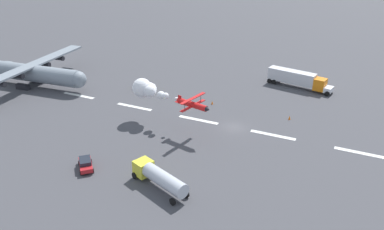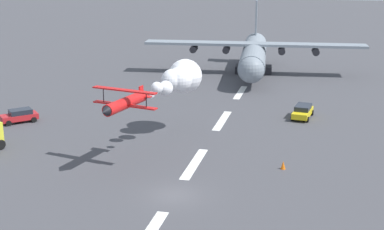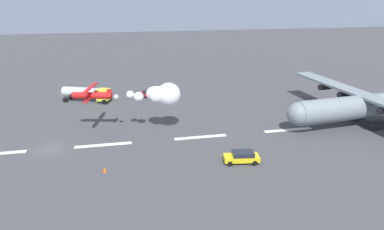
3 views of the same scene
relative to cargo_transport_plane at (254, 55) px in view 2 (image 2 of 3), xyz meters
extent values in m
plane|color=#424247|center=(-47.89, 0.24, -3.33)|extent=(440.00, 440.00, 0.00)
cube|color=white|center=(-40.72, 0.24, -3.33)|extent=(8.00, 0.90, 0.01)
cube|color=white|center=(-26.39, 0.24, -3.33)|extent=(8.00, 0.90, 0.01)
cube|color=white|center=(-12.06, 0.24, -3.33)|extent=(8.00, 0.90, 0.01)
cylinder|color=gray|center=(1.04, 0.10, -0.19)|extent=(24.93, 6.22, 3.88)
sphere|color=gray|center=(-11.24, -1.08, -0.19)|extent=(3.69, 3.69, 3.69)
cube|color=gray|center=(1.04, 0.10, 1.55)|extent=(6.55, 35.31, 0.40)
cylinder|color=black|center=(-0.28, 9.69, 0.65)|extent=(2.49, 1.32, 1.10)
cylinder|color=black|center=(0.22, 4.44, 0.65)|extent=(2.49, 1.32, 1.10)
cylinder|color=black|center=(1.06, -4.31, 0.65)|extent=(2.49, 1.32, 1.10)
cylinder|color=black|center=(1.57, -9.56, 0.65)|extent=(2.49, 1.32, 1.10)
cube|color=gray|center=(11.35, 1.09, 4.75)|extent=(2.82, 0.57, 6.00)
cube|color=gray|center=(11.35, 1.09, 0.11)|extent=(2.85, 9.15, 0.24)
cube|color=black|center=(2.27, -2.23, -2.73)|extent=(3.28, 1.30, 1.20)
cube|color=black|center=(1.80, 2.62, -2.73)|extent=(3.28, 1.30, 1.20)
cylinder|color=red|center=(-42.17, 6.18, 2.45)|extent=(6.05, 2.29, 1.04)
cube|color=red|center=(-42.36, 6.22, 2.30)|extent=(1.97, 6.34, 0.12)
cube|color=red|center=(-42.36, 6.22, 3.66)|extent=(1.97, 6.34, 0.12)
cylinder|color=black|center=(-42.84, 4.05, 2.98)|extent=(0.08, 0.08, 1.36)
cylinder|color=black|center=(-41.89, 8.40, 2.98)|extent=(0.08, 0.08, 1.36)
cube|color=red|center=(-39.55, 5.61, 2.90)|extent=(0.71, 0.25, 1.10)
cube|color=red|center=(-39.55, 5.61, 2.50)|extent=(1.01, 2.08, 0.08)
cone|color=black|center=(-45.42, 6.90, 2.45)|extent=(0.87, 1.01, 0.88)
sphere|color=white|center=(-38.56, 4.99, 2.37)|extent=(0.70, 0.70, 0.70)
sphere|color=white|center=(-36.43, 5.03, 2.58)|extent=(1.21, 1.21, 1.21)
sphere|color=white|center=(-35.19, 4.51, 2.30)|extent=(1.51, 1.51, 1.51)
sphere|color=white|center=(-32.90, 4.43, 2.67)|extent=(2.28, 2.28, 2.28)
sphere|color=white|center=(-32.40, 3.75, 2.67)|extent=(2.66, 2.66, 2.66)
sphere|color=white|center=(-30.65, 3.59, 2.67)|extent=(3.63, 3.63, 3.63)
cylinder|color=black|center=(-41.33, 19.69, -2.83)|extent=(1.05, 0.66, 1.00)
cube|color=yellow|center=(-23.08, -8.76, -2.69)|extent=(4.71, 2.41, 0.65)
cube|color=#1E232D|center=(-22.88, -8.78, -2.09)|extent=(2.91, 2.02, 0.55)
cylinder|color=black|center=(-24.77, -9.43, -3.01)|extent=(0.66, 0.31, 0.64)
cylinder|color=black|center=(-21.65, -9.87, -3.01)|extent=(0.66, 0.31, 0.64)
cylinder|color=black|center=(-24.52, -7.64, -3.01)|extent=(0.66, 0.31, 0.64)
cylinder|color=black|center=(-21.39, -8.09, -3.01)|extent=(0.66, 0.31, 0.64)
cube|color=#B21E23|center=(-32.37, 22.80, -2.69)|extent=(4.11, 4.17, 0.65)
cube|color=#1E232D|center=(-32.23, 22.66, -2.09)|extent=(2.88, 2.90, 0.55)
cylinder|color=black|center=(-34.00, 23.20, -3.01)|extent=(0.60, 0.61, 0.64)
cylinder|color=black|center=(-32.03, 21.16, -3.01)|extent=(0.60, 0.61, 0.64)
cylinder|color=black|center=(-32.71, 24.45, -3.01)|extent=(0.60, 0.61, 0.64)
cylinder|color=black|center=(-30.74, 22.41, -3.01)|extent=(0.60, 0.61, 0.64)
cone|color=orange|center=(-40.21, -7.77, -2.96)|extent=(0.44, 0.44, 0.75)
camera|label=1|loc=(-68.14, 61.24, 28.98)|focal=36.69mm
camera|label=2|loc=(-87.31, -10.48, 14.92)|focal=51.98mm
camera|label=3|loc=(-36.94, -45.38, 17.08)|focal=31.45mm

